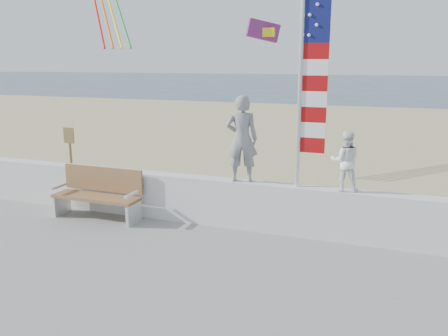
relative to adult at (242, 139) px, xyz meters
The scene contains 9 objects.
ground 2.78m from the adult, 103.24° to the right, with size 220.00×220.00×0.00m, color #294053.
sand 7.25m from the adult, 93.85° to the left, with size 90.00×40.00×0.08m, color tan.
seawall 1.33m from the adult, behind, with size 30.00×0.35×0.90m, color silver.
adult is the anchor object (origin of this frame).
child 1.88m from the adult, ahead, with size 0.50×0.39×1.04m, color white.
bench 3.12m from the adult, behind, with size 1.80×0.57×1.00m.
flag 1.62m from the adult, ahead, with size 0.50×0.08×3.50m.
parafoil_kite 4.46m from the adult, 100.57° to the left, with size 0.87×0.62×0.60m.
sign 5.99m from the adult, 159.25° to the left, with size 0.32×0.07×1.46m.
Camera 1 is at (3.17, -6.11, 3.27)m, focal length 38.00 mm.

